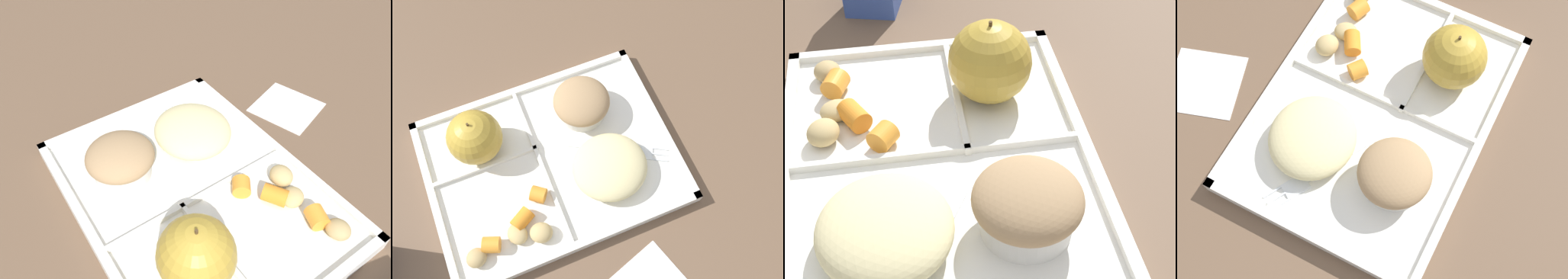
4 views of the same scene
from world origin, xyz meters
TOP-DOWN VIEW (x-y plane):
  - ground at (0.00, 0.00)m, footprint 6.00×6.00m
  - lunch_tray at (-0.00, 0.00)m, footprint 0.40×0.30m
  - green_apple at (-0.10, 0.07)m, footprint 0.09×0.09m
  - bran_muffin at (0.08, 0.07)m, footprint 0.09×0.09m
  - carrot_slice_small at (-0.04, -0.05)m, footprint 0.03×0.03m
  - carrot_slice_diagonal at (-0.07, -0.08)m, footprint 0.04×0.04m
  - carrot_slice_near_corner at (-0.13, -0.10)m, footprint 0.03×0.03m
  - potato_chunk_golden at (-0.05, -0.11)m, footprint 0.04×0.04m
  - potato_chunk_wedge at (-0.15, -0.11)m, footprint 0.04×0.04m
  - potato_chunk_corner at (-0.09, -0.10)m, footprint 0.04×0.04m
  - egg_noodle_pile at (0.08, -0.05)m, footprint 0.12×0.11m
  - meatball_back at (0.10, -0.05)m, footprint 0.03×0.03m
  - meatball_front at (0.06, -0.03)m, footprint 0.04×0.04m

SIDE VIEW (x-z plane):
  - ground at x=0.00m, z-range 0.00..0.00m
  - lunch_tray at x=0.00m, z-range 0.00..0.02m
  - potato_chunk_corner at x=-0.09m, z-range 0.02..0.03m
  - potato_chunk_wedge at x=-0.15m, z-range 0.02..0.04m
  - potato_chunk_golden at x=-0.05m, z-range 0.02..0.04m
  - carrot_slice_diagonal at x=-0.07m, z-range 0.02..0.04m
  - carrot_slice_near_corner at x=-0.13m, z-range 0.02..0.04m
  - carrot_slice_small at x=-0.04m, z-range 0.02..0.04m
  - meatball_back at x=0.10m, z-range 0.02..0.04m
  - meatball_front at x=0.06m, z-range 0.02..0.05m
  - egg_noodle_pile at x=0.08m, z-range 0.02..0.06m
  - bran_muffin at x=0.08m, z-range 0.02..0.07m
  - green_apple at x=-0.10m, z-range 0.01..0.10m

